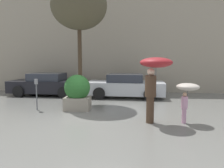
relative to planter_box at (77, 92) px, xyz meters
The scene contains 9 objects.
ground_plane 1.73m from the planter_box, 61.54° to the right, with size 40.00×40.00×0.00m, color slate.
building_facade 5.65m from the planter_box, 81.74° to the left, with size 18.00×0.30×6.00m.
planter_box is the anchor object (origin of this frame).
person_adult 3.42m from the planter_box, 29.18° to the right, with size 1.02×1.02×2.12m.
person_child 4.24m from the planter_box, 21.11° to the right, with size 0.72×0.72×1.30m.
parked_car_near 3.71m from the planter_box, 59.60° to the left, with size 4.23×2.17×1.26m.
parked_car_far 4.42m from the planter_box, 126.45° to the left, with size 4.19×2.13×1.26m.
street_tree 3.89m from the planter_box, 97.71° to the left, with size 2.51×2.51×5.50m.
parking_meter 1.67m from the planter_box, behind, with size 0.14×0.14×1.26m.
Camera 1 is at (1.38, -7.21, 2.07)m, focal length 35.00 mm.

